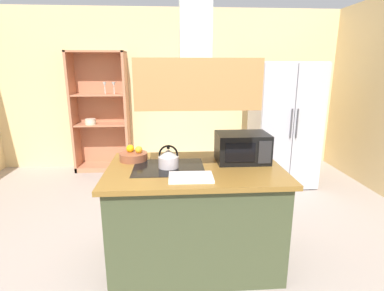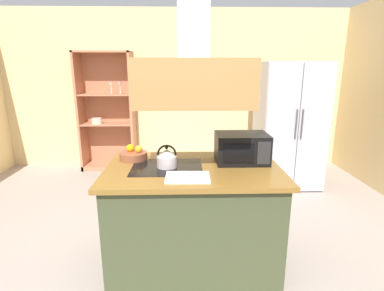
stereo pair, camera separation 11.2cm
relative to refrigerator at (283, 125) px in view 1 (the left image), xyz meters
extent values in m
plane|color=gray|center=(-1.71, -1.93, -0.91)|extent=(7.80, 7.80, 0.00)
cube|color=beige|center=(-1.71, 1.07, 0.44)|extent=(6.00, 0.12, 2.70)
cube|color=#3E462C|center=(-1.47, -1.85, -0.48)|extent=(1.42, 0.89, 0.86)
cube|color=brown|center=(-1.47, -1.85, -0.03)|extent=(1.50, 0.97, 0.04)
cube|color=black|center=(-1.70, -1.85, 0.00)|extent=(0.60, 0.48, 0.00)
cube|color=#B77842|center=(-1.47, -1.85, 0.71)|extent=(0.90, 0.70, 0.36)
cube|color=#B7B6BC|center=(0.00, 0.01, 0.00)|extent=(0.90, 0.72, 1.81)
cube|color=#B5B5C2|center=(-0.22, -0.36, 0.00)|extent=(0.44, 0.03, 1.77)
cube|color=#B7B8C3|center=(0.23, -0.36, 0.00)|extent=(0.44, 0.03, 1.77)
cylinder|color=#4C4C51|center=(-0.04, -0.39, 0.09)|extent=(0.02, 0.02, 0.40)
cylinder|color=#4C4C51|center=(0.04, -0.39, 0.09)|extent=(0.02, 0.02, 0.40)
cube|color=#BA7452|center=(-3.30, 0.81, 0.09)|extent=(0.04, 0.40, 1.99)
cube|color=#BA7452|center=(-2.42, 0.81, 0.09)|extent=(0.04, 0.40, 1.99)
cube|color=#BA7452|center=(-2.86, 0.81, 1.07)|extent=(0.92, 0.40, 0.03)
cube|color=#BA7452|center=(-2.86, 0.81, -0.87)|extent=(0.92, 0.40, 0.08)
cube|color=#BA7452|center=(-2.86, 1.00, 0.09)|extent=(0.92, 0.02, 1.99)
cube|color=#BA7452|center=(-2.86, 0.81, -0.11)|extent=(0.84, 0.36, 0.02)
cube|color=#BA7452|center=(-2.86, 0.81, 0.39)|extent=(0.84, 0.36, 0.02)
cylinder|color=beige|center=(-3.02, 0.76, -0.07)|extent=(0.18, 0.18, 0.05)
cylinder|color=beige|center=(-3.02, 0.76, -0.03)|extent=(0.17, 0.17, 0.05)
cylinder|color=silver|center=(-2.75, 0.77, 0.46)|extent=(0.01, 0.01, 0.12)
cone|color=silver|center=(-2.75, 0.77, 0.56)|extent=(0.07, 0.07, 0.08)
cylinder|color=silver|center=(-2.60, 0.77, 0.46)|extent=(0.01, 0.01, 0.12)
cone|color=silver|center=(-2.60, 0.77, 0.56)|extent=(0.07, 0.07, 0.08)
cylinder|color=#BDB2B5|center=(-1.70, -1.85, 0.04)|extent=(0.17, 0.17, 0.10)
cone|color=silver|center=(-1.70, -1.85, 0.12)|extent=(0.17, 0.17, 0.06)
sphere|color=black|center=(-1.70, -1.85, 0.17)|extent=(0.03, 0.03, 0.03)
torus|color=black|center=(-1.70, -1.85, 0.11)|extent=(0.16, 0.02, 0.16)
cube|color=white|center=(-1.52, -2.13, 0.00)|extent=(0.34, 0.25, 0.02)
cube|color=black|center=(-1.03, -1.72, 0.12)|extent=(0.46, 0.34, 0.26)
cube|color=black|center=(-1.09, -1.89, 0.12)|extent=(0.26, 0.01, 0.17)
cube|color=#262628|center=(-0.88, -1.89, 0.12)|extent=(0.11, 0.01, 0.20)
cylinder|color=brown|center=(-2.02, -1.62, 0.03)|extent=(0.25, 0.25, 0.07)
sphere|color=yellow|center=(-1.97, -1.62, 0.09)|extent=(0.07, 0.07, 0.07)
sphere|color=#FEA60D|center=(-2.05, -1.58, 0.09)|extent=(0.07, 0.07, 0.07)
camera|label=1|loc=(-1.66, -4.28, 0.82)|focal=27.93mm
camera|label=2|loc=(-1.55, -4.29, 0.82)|focal=27.93mm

